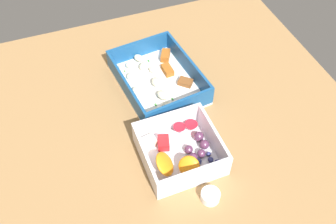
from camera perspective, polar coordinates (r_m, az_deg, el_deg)
name	(u,v)px	position (r cm, az deg, el deg)	size (l,w,h in cm)	color
table_surface	(174,126)	(79.85, 0.90, -2.20)	(80.00, 80.00, 2.00)	#9E7547
pasta_container	(157,79)	(85.64, -1.67, 5.04)	(23.53, 18.76, 5.18)	white
fruit_bowl	(180,151)	(72.65, 1.86, -5.97)	(14.65, 14.96, 5.68)	white
paper_cup_liner	(211,196)	(69.34, 6.56, -12.67)	(3.53, 3.53, 1.84)	white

